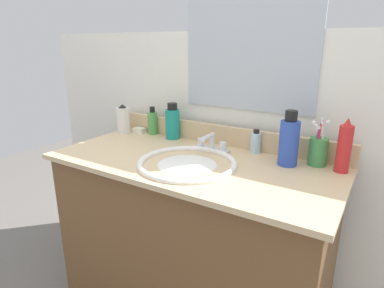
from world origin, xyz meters
The scene contains 15 objects.
vanity_cabinet centered at (0.00, 0.00, 0.39)m, with size 1.12×0.50×0.77m, color brown.
countertop centered at (0.00, 0.00, 0.78)m, with size 1.17×0.54×0.02m, color #D1B284.
backsplash centered at (0.00, 0.26, 0.84)m, with size 1.17×0.02×0.09m, color #D1B284.
back_wall centered at (0.00, 0.32, 0.65)m, with size 2.27×0.04×1.30m, color white.
mirror_panel centered at (0.10, 0.30, 1.24)m, with size 0.60×0.01×0.56m, color #B2BCC6.
sink_basin centered at (0.01, -0.05, 0.76)m, with size 0.39×0.39×0.11m.
faucet centered at (0.01, 0.15, 0.82)m, with size 0.16×0.10×0.08m.
bottle_mouthwash_teal centered at (-0.25, 0.22, 0.87)m, with size 0.07×0.07×0.18m.
bottle_shampoo_blue centered at (0.34, 0.16, 0.89)m, with size 0.07×0.07×0.21m.
bottle_spray_red centered at (0.53, 0.19, 0.89)m, with size 0.05×0.05×0.20m.
bottle_gel_clear centered at (0.18, 0.23, 0.84)m, with size 0.04×0.04×0.10m.
bottle_lotion_white centered at (-0.53, 0.17, 0.86)m, with size 0.06×0.06×0.15m.
bottle_toner_green centered at (-0.38, 0.23, 0.86)m, with size 0.05×0.05×0.14m.
cup_green centered at (0.44, 0.21, 0.85)m, with size 0.07×0.07×0.19m.
soap_bar centered at (-0.46, 0.22, 0.81)m, with size 0.06×0.04×0.02m, color white.
Camera 1 is at (0.65, -1.05, 1.25)m, focal length 30.31 mm.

